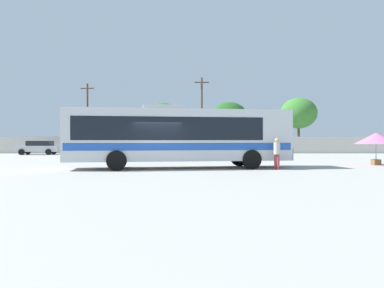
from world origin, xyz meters
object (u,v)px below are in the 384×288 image
Objects in this scene: roadside_tree_midright at (229,118)px; utility_pole_far at (87,117)px; attendant_by_bus_door at (277,152)px; parked_car_leftmost_silver at (39,147)px; parked_car_second_silver at (90,147)px; vendor_umbrella_near_gate_pink at (376,139)px; roadside_tree_right at (299,113)px; utility_pole_near at (202,114)px; roadside_tree_midleft at (163,119)px; roadside_tree_left at (91,121)px; coach_bus_silver_blue at (177,135)px; parked_car_third_dark_blue at (145,147)px; parked_car_rightmost_grey at (206,148)px.

utility_pole_far is at bearing -168.20° from roadside_tree_midright.
attendant_by_bus_door reaches higher than parked_car_leftmost_silver.
vendor_umbrella_near_gate_pink is at bearing -36.10° from parked_car_second_silver.
roadside_tree_midright is 9.18m from roadside_tree_right.
parked_car_second_silver is 0.45× the size of utility_pole_near.
parked_car_leftmost_silver is 8.24m from utility_pole_far.
vendor_umbrella_near_gate_pink is at bearing -76.88° from roadside_tree_midright.
roadside_tree_midleft is at bearing -168.57° from roadside_tree_midright.
utility_pole_far reaches higher than roadside_tree_left.
coach_bus_silver_blue is 1.85× the size of roadside_tree_midright.
utility_pole_near is at bearing 96.92° from attendant_by_bus_door.
roadside_tree_right is (9.49, 27.62, 4.11)m from attendant_by_bus_door.
attendant_by_bus_door is 30.04m from roadside_tree_midleft.
coach_bus_silver_blue is at bearing -64.52° from utility_pole_far.
vendor_umbrella_near_gate_pink reaches higher than parked_car_third_dark_blue.
parked_car_third_dark_blue is 0.44× the size of utility_pole_near.
roadside_tree_right is at bearing -3.46° from roadside_tree_midleft.
roadside_tree_left reaches higher than parked_car_second_silver.
parked_car_second_silver is 0.96× the size of parked_car_rightmost_grey.
roadside_tree_midleft is (-8.22, 28.69, 3.41)m from attendant_by_bus_door.
parked_car_second_silver is at bearing -75.80° from roadside_tree_left.
roadside_tree_midright is at bearing 11.43° from roadside_tree_midleft.
attendant_by_bus_door is at bearing -64.93° from parked_car_third_dark_blue.
utility_pole_far is at bearing 123.36° from attendant_by_bus_door.
roadside_tree_midleft is (9.34, 2.01, -0.18)m from utility_pole_far.
parked_car_third_dark_blue is at bearing -0.16° from parked_car_leftmost_silver.
roadside_tree_midleft reaches higher than parked_car_third_dark_blue.
utility_pole_near is (12.27, 5.94, 4.08)m from parked_car_second_silver.
attendant_by_bus_door is 29.19m from parked_car_leftmost_silver.
roadside_tree_right is at bearing -18.39° from roadside_tree_midright.
utility_pole_near is (-0.22, 6.04, 4.09)m from parked_car_rightmost_grey.
vendor_umbrella_near_gate_pink is 27.85m from parked_car_second_silver.
utility_pole_far is 1.53× the size of roadside_tree_left.
coach_bus_silver_blue is 24.79m from parked_car_leftmost_silver.
attendant_by_bus_door reaches higher than parked_car_second_silver.
roadside_tree_midright reaches higher than coach_bus_silver_blue.
parked_car_second_silver is at bearing -177.09° from parked_car_third_dark_blue.
attendant_by_bus_door is at bearing -43.84° from parked_car_leftmost_silver.
roadside_tree_right reaches higher than roadside_tree_midright.
utility_pole_far is at bearing 176.59° from utility_pole_near.
attendant_by_bus_door is 29.49m from roadside_tree_right.
parked_car_second_silver is (-10.05, 18.82, -1.08)m from coach_bus_silver_blue.
roadside_tree_midleft is (-5.09, 2.87, -0.50)m from utility_pole_near.
roadside_tree_left is at bearing 121.21° from attendant_by_bus_door.
attendant_by_bus_door is 0.19× the size of utility_pole_far.
coach_bus_silver_blue is at bearing -66.27° from roadside_tree_left.
utility_pole_near is (-10.22, 22.33, 3.20)m from vendor_umbrella_near_gate_pink.
roadside_tree_midleft is at bearing 120.81° from parked_car_rightmost_grey.
utility_pole_near is 5.87m from roadside_tree_midleft.
parked_car_second_silver is at bearing 118.09° from coach_bus_silver_blue.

